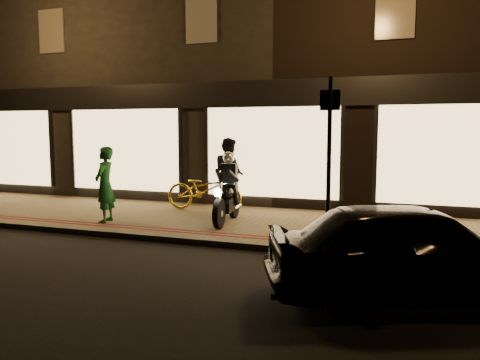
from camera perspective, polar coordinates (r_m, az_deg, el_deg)
name	(u,v)px	position (r m, az deg, el deg)	size (l,w,h in m)	color
ground	(215,247)	(8.94, -3.06, -8.16)	(90.00, 90.00, 0.00)	black
sidewalk	(248,224)	(10.76, 1.02, -5.36)	(50.00, 4.00, 0.12)	#716346
kerb_stone	(216,243)	(8.97, -2.94, -7.71)	(50.00, 0.14, 0.12)	#59544C
red_kerb_lines	(226,234)	(9.41, -1.78, -6.66)	(50.00, 0.26, 0.01)	maroon
building_row	(309,73)	(17.43, 8.47, 12.83)	(48.00, 10.11, 8.50)	black
motorcycle	(227,195)	(10.53, -1.53, -1.89)	(0.62, 1.94, 1.59)	black
sign_post	(329,153)	(8.36, 10.81, 3.21)	(0.35, 0.08, 3.00)	black
bicycle_gold	(204,190)	(12.08, -4.40, -1.21)	(0.72, 2.06, 1.08)	gold
person_green	(105,185)	(10.97, -16.15, -0.54)	(0.62, 0.41, 1.71)	#1B652B
person_dark	(229,172)	(12.67, -1.35, 0.95)	(0.91, 0.71, 1.87)	black
parked_car	(414,250)	(6.54, 20.46, -8.02)	(1.54, 3.84, 1.31)	black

